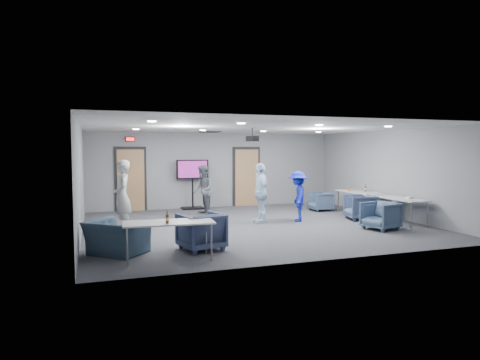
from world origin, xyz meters
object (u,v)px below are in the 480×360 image
object	(u,v)px
table_right_b	(400,200)
projector	(252,138)
chair_right_b	(360,207)
table_right_a	(361,193)
chair_right_c	(381,216)
table_front_left	(169,224)
person_c	(260,193)
person_b	(203,190)
chair_front_b	(117,237)
chair_front_a	(201,231)
person_a	(122,196)
chair_right_a	(320,201)
tv_stand	(193,181)
bottle_front	(167,219)
person_d	(298,196)
bottle_right	(366,189)

from	to	relation	value
table_right_b	projector	distance (m)	4.54
chair_right_b	table_right_a	xyz separation A→B (m)	(0.65, 0.94, 0.31)
chair_right_c	table_front_left	world-z (taller)	table_front_left
chair_right_b	projector	world-z (taller)	projector
person_c	chair_right_b	bearing A→B (deg)	85.81
person_b	table_right_a	bearing A→B (deg)	74.00
chair_right_c	chair_front_b	bearing A→B (deg)	-100.75
projector	chair_front_a	bearing A→B (deg)	-111.19
person_a	person_b	bearing A→B (deg)	126.87
person_a	chair_front_b	bearing A→B (deg)	-9.26
chair_right_a	chair_right_b	distance (m)	2.05
person_b	chair_right_a	bearing A→B (deg)	85.42
chair_right_b	chair_front_a	size ratio (longest dim) A/B	0.97
chair_right_b	projector	bearing A→B (deg)	-82.47
chair_right_a	tv_stand	distance (m)	4.51
bottle_front	chair_right_a	bearing A→B (deg)	39.76
chair_front_b	person_d	bearing A→B (deg)	-114.14
chair_right_a	bottle_front	size ratio (longest dim) A/B	2.93
chair_right_b	chair_front_a	bearing A→B (deg)	-54.39
person_c	chair_right_b	world-z (taller)	person_c
table_right_a	chair_right_b	bearing A→B (deg)	145.30
table_right_a	table_front_left	xyz separation A→B (m)	(-6.87, -3.77, -0.00)
chair_right_b	bottle_right	bearing A→B (deg)	152.08
person_c	table_right_b	bearing A→B (deg)	73.56
chair_right_a	chair_right_b	world-z (taller)	chair_right_b
chair_front_b	table_front_left	world-z (taller)	table_front_left
tv_stand	projector	size ratio (longest dim) A/B	3.93
person_a	chair_right_a	bearing A→B (deg)	102.11
person_c	table_right_a	size ratio (longest dim) A/B	0.93
table_right_b	bottle_front	bearing A→B (deg)	106.52
person_c	person_d	distance (m)	1.12
person_a	table_front_left	size ratio (longest dim) A/B	1.06
bottle_front	tv_stand	size ratio (longest dim) A/B	0.14
chair_right_b	table_right_a	bearing A→B (deg)	158.61
table_right_a	table_right_b	size ratio (longest dim) A/B	1.12
chair_right_a	chair_right_c	xyz separation A→B (m)	(-0.25, -3.58, 0.04)
person_d	table_right_a	bearing A→B (deg)	126.11
person_d	tv_stand	size ratio (longest dim) A/B	0.85
table_front_left	projector	distance (m)	4.61
chair_front_b	person_c	bearing A→B (deg)	-106.73
chair_right_c	chair_front_b	size ratio (longest dim) A/B	0.76
chair_front_a	chair_front_b	distance (m)	1.70
person_b	chair_right_c	size ratio (longest dim) A/B	2.02
person_a	table_right_a	xyz separation A→B (m)	(7.53, 0.69, -0.23)
chair_right_a	bottle_right	distance (m)	1.58
table_right_a	table_front_left	distance (m)	7.83
person_d	chair_right_a	world-z (taller)	person_d
table_right_b	chair_right_c	bearing A→B (deg)	117.79
table_right_a	projector	xyz separation A→B (m)	(-3.99, -0.60, 1.72)
table_right_b	bottle_front	distance (m)	7.22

